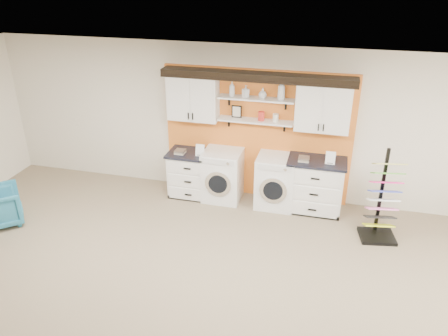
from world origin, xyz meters
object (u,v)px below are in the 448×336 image
(dryer, at_px, (276,181))
(sample_rack, at_px, (381,211))
(washer, at_px, (223,175))
(base_cabinet_left, at_px, (193,174))
(base_cabinet_right, at_px, (315,185))

(dryer, relative_size, sample_rack, 0.64)
(washer, height_order, sample_rack, sample_rack)
(dryer, height_order, sample_rack, sample_rack)
(washer, bearing_deg, sample_rack, -12.79)
(base_cabinet_left, bearing_deg, washer, -0.34)
(base_cabinet_right, xyz_separation_m, washer, (-1.68, -0.00, -0.01))
(dryer, distance_m, sample_rack, 1.87)
(base_cabinet_right, height_order, dryer, base_cabinet_right)
(dryer, xyz_separation_m, sample_rack, (1.76, -0.62, 0.01))
(washer, xyz_separation_m, dryer, (0.99, 0.00, 0.00))
(base_cabinet_left, distance_m, washer, 0.58)
(base_cabinet_right, relative_size, sample_rack, 0.66)
(dryer, bearing_deg, sample_rack, -19.53)
(base_cabinet_right, distance_m, dryer, 0.69)
(base_cabinet_left, relative_size, base_cabinet_right, 0.89)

